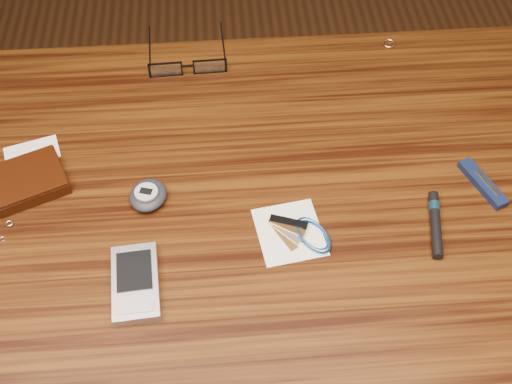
# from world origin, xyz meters

# --- Properties ---
(desk) EXTENTS (1.00, 0.70, 0.75)m
(desk) POSITION_xyz_m (0.00, 0.00, 0.65)
(desk) COLOR #3B1F09
(desk) RESTS_ON ground
(wallet_and_card) EXTENTS (0.12, 0.14, 0.02)m
(wallet_and_card) POSITION_xyz_m (-0.27, 0.07, 0.76)
(wallet_and_card) COLOR black
(wallet_and_card) RESTS_ON desk
(eyeglasses) EXTENTS (0.13, 0.13, 0.03)m
(eyeglasses) POSITION_xyz_m (-0.05, 0.28, 0.76)
(eyeglasses) COLOR black
(eyeglasses) RESTS_ON desk
(gold_ring) EXTENTS (0.03, 0.03, 0.00)m
(gold_ring) POSITION_xyz_m (0.27, 0.32, 0.75)
(gold_ring) COLOR #DDAB72
(gold_ring) RESTS_ON desk
(pda_phone) EXTENTS (0.06, 0.11, 0.02)m
(pda_phone) POSITION_xyz_m (-0.12, -0.10, 0.76)
(pda_phone) COLOR #AAABAF
(pda_phone) RESTS_ON desk
(pedometer) EXTENTS (0.06, 0.07, 0.02)m
(pedometer) POSITION_xyz_m (-0.11, 0.03, 0.76)
(pedometer) COLOR black
(pedometer) RESTS_ON desk
(notepad_keys) EXTENTS (0.11, 0.10, 0.01)m
(notepad_keys) POSITION_xyz_m (0.09, -0.04, 0.75)
(notepad_keys) COLOR white
(notepad_keys) RESTS_ON desk
(pocket_knife) EXTENTS (0.05, 0.09, 0.01)m
(pocket_knife) POSITION_xyz_m (0.34, 0.02, 0.76)
(pocket_knife) COLOR #0C1B37
(pocket_knife) RESTS_ON desk
(black_blue_pen) EXTENTS (0.03, 0.10, 0.01)m
(black_blue_pen) POSITION_xyz_m (0.26, -0.04, 0.76)
(black_blue_pen) COLOR black
(black_blue_pen) RESTS_ON desk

